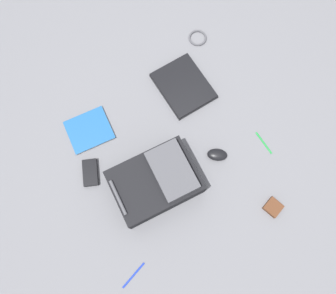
# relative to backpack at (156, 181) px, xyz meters

# --- Properties ---
(ground_plane) EXTENTS (3.63, 3.63, 0.00)m
(ground_plane) POSITION_rel_backpack_xyz_m (0.12, -0.13, -0.08)
(ground_plane) COLOR slate
(backpack) EXTENTS (0.31, 0.43, 0.18)m
(backpack) POSITION_rel_backpack_xyz_m (0.00, 0.00, 0.00)
(backpack) COLOR black
(backpack) RESTS_ON ground_plane
(laptop) EXTENTS (0.33, 0.27, 0.03)m
(laptop) POSITION_rel_backpack_xyz_m (0.41, -0.39, -0.06)
(laptop) COLOR black
(laptop) RESTS_ON ground_plane
(book_comic) EXTENTS (0.22, 0.24, 0.02)m
(book_comic) POSITION_rel_backpack_xyz_m (0.43, 0.18, -0.07)
(book_comic) COLOR silver
(book_comic) RESTS_ON ground_plane
(computer_mouse) EXTENTS (0.11, 0.12, 0.04)m
(computer_mouse) POSITION_rel_backpack_xyz_m (-0.02, -0.35, -0.06)
(computer_mouse) COLOR black
(computer_mouse) RESTS_ON ground_plane
(cable_coil) EXTENTS (0.11, 0.11, 0.01)m
(cable_coil) POSITION_rel_backpack_xyz_m (0.64, -0.63, -0.07)
(cable_coil) COLOR #4C4C51
(cable_coil) RESTS_ON ground_plane
(power_brick) EXTENTS (0.16, 0.12, 0.03)m
(power_brick) POSITION_rel_backpack_xyz_m (0.22, 0.27, -0.06)
(power_brick) COLOR black
(power_brick) RESTS_ON ground_plane
(pen_black) EXTENTS (0.06, 0.14, 0.01)m
(pen_black) POSITION_rel_backpack_xyz_m (-0.33, 0.31, -0.07)
(pen_black) COLOR #1933B2
(pen_black) RESTS_ON ground_plane
(pen_blue) EXTENTS (0.14, 0.02, 0.01)m
(pen_blue) POSITION_rel_backpack_xyz_m (-0.09, -0.60, -0.07)
(pen_blue) COLOR #198C33
(pen_blue) RESTS_ON ground_plane
(earbud_pouch) EXTENTS (0.10, 0.10, 0.03)m
(earbud_pouch) POSITION_rel_backpack_xyz_m (-0.39, -0.45, -0.06)
(earbud_pouch) COLOR #59331E
(earbud_pouch) RESTS_ON ground_plane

